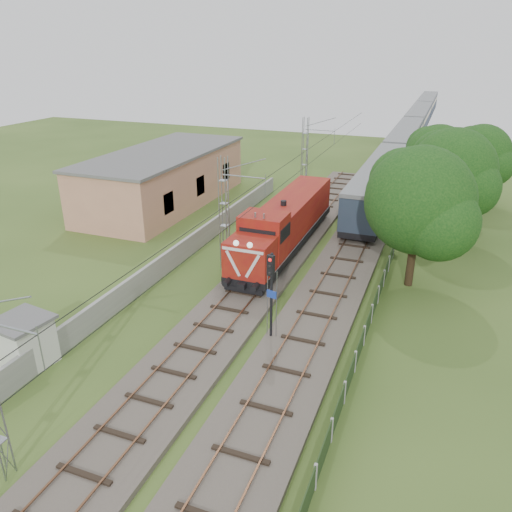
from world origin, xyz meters
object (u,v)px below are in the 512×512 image
at_px(signal_post, 271,283).
at_px(relay_hut, 25,342).
at_px(coach_rake, 412,128).
at_px(locomotive, 285,224).

relative_size(signal_post, relay_hut, 1.82).
distance_m(coach_rake, signal_post, 61.35).
height_order(coach_rake, relay_hut, coach_rake).
relative_size(coach_rake, relay_hut, 32.84).
bearing_deg(relay_hut, signal_post, 30.85).
distance_m(locomotive, coach_rake, 49.25).
height_order(coach_rake, signal_post, signal_post).
height_order(locomotive, signal_post, signal_post).
bearing_deg(coach_rake, signal_post, -91.65).
relative_size(coach_rake, signal_post, 18.03).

